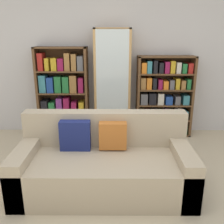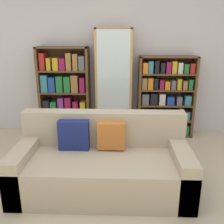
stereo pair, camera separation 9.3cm
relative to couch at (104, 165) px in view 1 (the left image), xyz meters
The scene contains 7 objects.
ground_plane 0.56m from the couch, 86.45° to the right, with size 16.00×16.00×0.00m, color beige.
wall_back 2.16m from the couch, 89.10° to the left, with size 6.91×0.06×2.70m.
couch is the anchor object (origin of this frame).
bookshelf_left 1.91m from the couch, 114.93° to the left, with size 0.88×0.32×1.55m.
display_cabinet 1.79m from the couch, 86.98° to the left, with size 0.61×0.36×1.85m.
bookshelf_right 1.99m from the couch, 59.55° to the left, with size 0.97×0.32×1.41m.
wine_bottle 1.35m from the couch, 58.37° to the left, with size 0.08×0.08×0.41m.
Camera 1 is at (0.08, -2.11, 1.75)m, focal length 40.00 mm.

